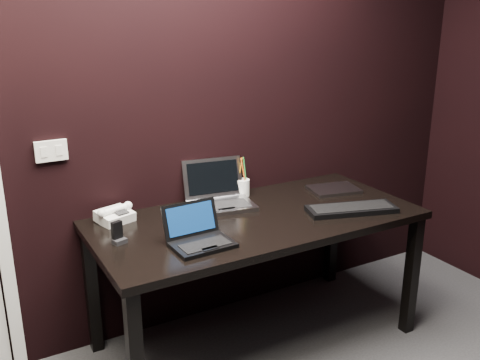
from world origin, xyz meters
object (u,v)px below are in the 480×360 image
netbook (199,237)px  pen_cup (243,187)px  mobile_phone (118,235)px  ext_keyboard (351,209)px  desk (257,230)px  closed_laptop (334,189)px  desk_phone (115,215)px  silver_laptop (219,198)px

netbook → pen_cup: (0.50, 0.48, 0.02)m
netbook → mobile_phone: bearing=148.1°
pen_cup → ext_keyboard: bearing=-53.4°
ext_keyboard → pen_cup: 0.63m
desk → closed_laptop: 0.62m
desk → closed_laptop: closed_laptop is taller
ext_keyboard → desk_phone: desk_phone is taller
closed_laptop → mobile_phone: (-1.33, -0.09, 0.03)m
desk_phone → desk: bearing=-23.5°
netbook → closed_laptop: netbook is taller
silver_laptop → closed_laptop: bearing=-9.3°
silver_laptop → desk_phone: (-0.57, 0.05, -0.01)m
desk → closed_laptop: bearing=11.4°
desk → pen_cup: size_ratio=7.44×
netbook → silver_laptop: size_ratio=0.74×
closed_laptop → desk_phone: (-1.27, 0.17, 0.03)m
closed_laptop → mobile_phone: mobile_phone is taller
closed_laptop → mobile_phone: size_ratio=3.07×
netbook → mobile_phone: netbook is taller
pen_cup → mobile_phone: bearing=-160.8°
closed_laptop → ext_keyboard: bearing=-113.3°
closed_laptop → pen_cup: 0.55m
silver_laptop → mobile_phone: bearing=-161.8°
desk_phone → ext_keyboard: bearing=-22.9°
desk → pen_cup: (0.09, 0.32, 0.13)m
desk → desk_phone: bearing=156.5°
desk_phone → mobile_phone: (-0.06, -0.26, 0.00)m
silver_laptop → ext_keyboard: bearing=-37.0°
desk_phone → netbook: bearing=-61.0°
silver_laptop → netbook: bearing=-127.6°
netbook → ext_keyboard: 0.88m
ext_keyboard → closed_laptop: 0.34m
silver_laptop → ext_keyboard: silver_laptop is taller
netbook → desk: bearing=22.4°
desk → ext_keyboard: size_ratio=3.39×
desk_phone → silver_laptop: bearing=-5.2°
pen_cup → desk: bearing=-106.6°
mobile_phone → pen_cup: (0.82, 0.29, 0.01)m
silver_laptop → ext_keyboard: size_ratio=0.76×
desk_phone → mobile_phone: mobile_phone is taller
desk → silver_laptop: bearing=112.4°
pen_cup → desk_phone: bearing=-178.0°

